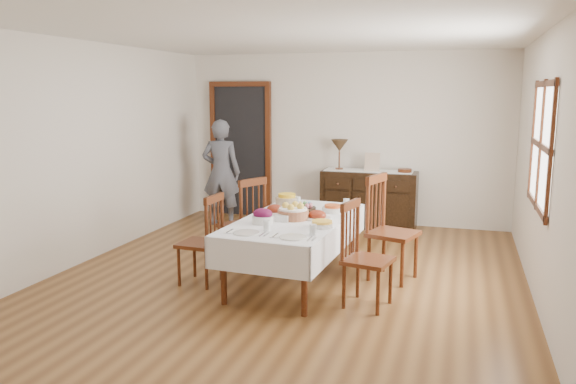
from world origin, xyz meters
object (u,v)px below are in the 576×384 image
(chair_right_near, at_px, (363,254))
(person, at_px, (221,169))
(table_lamp, at_px, (339,146))
(chair_right_far, at_px, (388,227))
(chair_left_near, at_px, (204,239))
(dining_table, at_px, (295,226))
(chair_left_far, at_px, (245,221))
(sideboard, at_px, (369,199))

(chair_right_near, distance_m, person, 3.77)
(person, relative_size, table_lamp, 3.73)
(chair_right_far, bearing_deg, chair_left_near, 129.22)
(chair_right_far, bearing_deg, person, 73.49)
(chair_right_far, distance_m, table_lamp, 2.65)
(dining_table, bearing_deg, table_lamp, 95.90)
(chair_left_far, height_order, table_lamp, table_lamp)
(chair_left_far, height_order, chair_right_far, chair_right_far)
(chair_left_far, bearing_deg, chair_right_far, 115.90)
(chair_left_near, distance_m, table_lamp, 3.28)
(chair_right_near, xyz_separation_m, chair_right_far, (0.12, 0.86, 0.07))
(dining_table, bearing_deg, chair_left_near, -155.56)
(chair_right_far, bearing_deg, dining_table, 130.56)
(sideboard, relative_size, table_lamp, 3.06)
(chair_right_far, relative_size, table_lamp, 2.46)
(chair_left_near, height_order, table_lamp, table_lamp)
(chair_left_near, xyz_separation_m, chair_left_far, (0.16, 0.76, 0.04))
(dining_table, height_order, chair_right_near, chair_right_near)
(dining_table, xyz_separation_m, chair_right_near, (0.81, -0.45, -0.10))
(chair_right_near, bearing_deg, dining_table, 72.96)
(dining_table, xyz_separation_m, person, (-1.83, 2.22, 0.25))
(chair_left_near, xyz_separation_m, chair_right_near, (1.70, -0.11, 0.02))
(chair_right_near, relative_size, person, 0.58)
(chair_left_near, bearing_deg, chair_left_far, 170.84)
(chair_left_far, distance_m, person, 2.14)
(chair_left_near, distance_m, chair_right_far, 1.97)
(dining_table, height_order, chair_right_far, chair_right_far)
(chair_left_near, distance_m, sideboard, 3.32)
(chair_right_near, height_order, table_lamp, table_lamp)
(sideboard, xyz_separation_m, person, (-2.17, -0.52, 0.43))
(dining_table, distance_m, chair_right_near, 0.93)
(chair_right_near, bearing_deg, chair_left_near, 98.60)
(sideboard, bearing_deg, dining_table, -97.15)
(chair_right_near, relative_size, chair_right_far, 0.88)
(person, bearing_deg, chair_left_far, 112.25)
(chair_right_far, height_order, person, person)
(dining_table, bearing_deg, chair_right_near, -25.97)
(person, height_order, table_lamp, person)
(chair_right_far, height_order, sideboard, chair_right_far)
(chair_right_near, xyz_separation_m, sideboard, (-0.46, 3.19, -0.08))
(chair_left_near, distance_m, chair_right_near, 1.70)
(chair_left_far, bearing_deg, person, -122.75)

